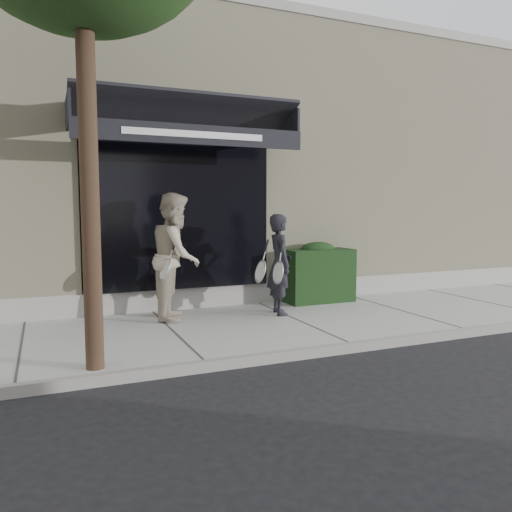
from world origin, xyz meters
name	(u,v)px	position (x,y,z in m)	size (l,w,h in m)	color
ground	(296,327)	(0.00, 0.00, 0.00)	(80.00, 80.00, 0.00)	black
sidewalk	(296,323)	(0.00, 0.00, 0.06)	(20.00, 3.00, 0.12)	#A3A49E
curb	(351,347)	(0.00, -1.55, 0.07)	(20.00, 0.10, 0.14)	gray
building_facade	(203,174)	(-0.01, 4.96, 2.74)	(14.30, 8.04, 5.64)	beige
hedge	(317,273)	(1.10, 1.25, 0.66)	(1.30, 0.70, 1.14)	black
pedestrian_front	(280,264)	(-0.07, 0.48, 0.96)	(0.83, 0.82, 1.68)	black
pedestrian_back	(176,256)	(-1.74, 0.84, 1.13)	(1.07, 1.19, 2.02)	#B1A48D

